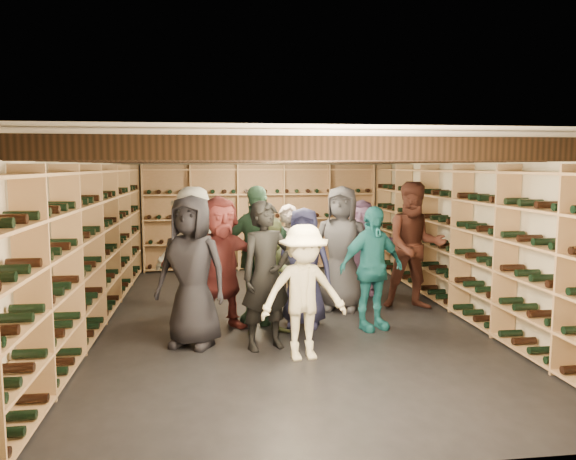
{
  "coord_description": "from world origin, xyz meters",
  "views": [
    {
      "loc": [
        -0.99,
        -7.62,
        2.13
      ],
      "look_at": [
        0.07,
        0.2,
        1.22
      ],
      "focal_mm": 35.0,
      "sensor_mm": 36.0,
      "label": 1
    }
  ],
  "objects_px": {
    "person_1": "(266,276)",
    "person_7": "(289,260)",
    "person_4": "(372,268)",
    "person_8": "(415,246)",
    "person_2": "(274,277)",
    "person_11": "(361,247)",
    "person_5": "(221,263)",
    "person_6": "(304,267)",
    "person_9": "(194,249)",
    "person_12": "(341,248)",
    "person_0": "(192,271)",
    "person_3": "(304,292)",
    "crate_stack_left": "(301,268)",
    "crate_loose": "(296,273)",
    "crate_stack_right": "(269,274)",
    "person_10": "(256,254)"
  },
  "relations": [
    {
      "from": "person_1",
      "to": "person_7",
      "type": "distance_m",
      "value": 1.48
    },
    {
      "from": "person_4",
      "to": "person_8",
      "type": "bearing_deg",
      "value": 27.13
    },
    {
      "from": "person_2",
      "to": "person_11",
      "type": "xyz_separation_m",
      "value": [
        1.67,
        2.03,
        0.05
      ]
    },
    {
      "from": "person_2",
      "to": "person_5",
      "type": "bearing_deg",
      "value": 137.57
    },
    {
      "from": "person_2",
      "to": "person_6",
      "type": "bearing_deg",
      "value": 24.18
    },
    {
      "from": "person_9",
      "to": "person_12",
      "type": "xyz_separation_m",
      "value": [
        2.15,
        -0.26,
        0.01
      ]
    },
    {
      "from": "person_1",
      "to": "person_6",
      "type": "height_order",
      "value": "person_1"
    },
    {
      "from": "person_11",
      "to": "person_6",
      "type": "bearing_deg",
      "value": -103.37
    },
    {
      "from": "person_1",
      "to": "person_8",
      "type": "relative_size",
      "value": 0.91
    },
    {
      "from": "person_6",
      "to": "person_0",
      "type": "bearing_deg",
      "value": -138.79
    },
    {
      "from": "person_7",
      "to": "person_3",
      "type": "bearing_deg",
      "value": -68.21
    },
    {
      "from": "crate_stack_left",
      "to": "crate_loose",
      "type": "relative_size",
      "value": 1.36
    },
    {
      "from": "crate_stack_left",
      "to": "crate_loose",
      "type": "distance_m",
      "value": 0.9
    },
    {
      "from": "crate_stack_right",
      "to": "crate_stack_left",
      "type": "bearing_deg",
      "value": 36.33
    },
    {
      "from": "person_11",
      "to": "person_12",
      "type": "xyz_separation_m",
      "value": [
        -0.55,
        -0.93,
        0.13
      ]
    },
    {
      "from": "person_3",
      "to": "person_8",
      "type": "bearing_deg",
      "value": 37.89
    },
    {
      "from": "person_2",
      "to": "person_12",
      "type": "bearing_deg",
      "value": 30.14
    },
    {
      "from": "crate_loose",
      "to": "person_8",
      "type": "height_order",
      "value": "person_8"
    },
    {
      "from": "person_3",
      "to": "person_1",
      "type": "bearing_deg",
      "value": 126.41
    },
    {
      "from": "crate_loose",
      "to": "person_6",
      "type": "height_order",
      "value": "person_6"
    },
    {
      "from": "crate_stack_left",
      "to": "person_11",
      "type": "height_order",
      "value": "person_11"
    },
    {
      "from": "person_10",
      "to": "person_12",
      "type": "xyz_separation_m",
      "value": [
        1.29,
        0.5,
        -0.02
      ]
    },
    {
      "from": "person_5",
      "to": "person_9",
      "type": "height_order",
      "value": "person_9"
    },
    {
      "from": "person_1",
      "to": "person_6",
      "type": "relative_size",
      "value": 1.09
    },
    {
      "from": "person_0",
      "to": "person_1",
      "type": "relative_size",
      "value": 1.04
    },
    {
      "from": "crate_stack_left",
      "to": "person_0",
      "type": "distance_m",
      "value": 3.57
    },
    {
      "from": "person_3",
      "to": "person_9",
      "type": "xyz_separation_m",
      "value": [
        -1.26,
        2.3,
        0.16
      ]
    },
    {
      "from": "person_2",
      "to": "person_9",
      "type": "distance_m",
      "value": 1.73
    },
    {
      "from": "person_4",
      "to": "person_9",
      "type": "distance_m",
      "value": 2.66
    },
    {
      "from": "person_6",
      "to": "person_11",
      "type": "relative_size",
      "value": 1.0
    },
    {
      "from": "person_0",
      "to": "person_2",
      "type": "height_order",
      "value": "person_0"
    },
    {
      "from": "crate_stack_left",
      "to": "person_4",
      "type": "bearing_deg",
      "value": -79.4
    },
    {
      "from": "person_0",
      "to": "person_7",
      "type": "bearing_deg",
      "value": 65.72
    },
    {
      "from": "person_3",
      "to": "person_12",
      "type": "bearing_deg",
      "value": 59.84
    },
    {
      "from": "person_2",
      "to": "crate_loose",
      "type": "bearing_deg",
      "value": 62.69
    },
    {
      "from": "crate_stack_left",
      "to": "person_5",
      "type": "relative_size",
      "value": 0.39
    },
    {
      "from": "person_0",
      "to": "person_3",
      "type": "distance_m",
      "value": 1.39
    },
    {
      "from": "crate_stack_left",
      "to": "person_4",
      "type": "distance_m",
      "value": 2.75
    },
    {
      "from": "person_10",
      "to": "crate_loose",
      "type": "bearing_deg",
      "value": 92.27
    },
    {
      "from": "person_0",
      "to": "crate_stack_left",
      "type": "bearing_deg",
      "value": 83.07
    },
    {
      "from": "crate_stack_right",
      "to": "person_11",
      "type": "bearing_deg",
      "value": -9.0
    },
    {
      "from": "person_3",
      "to": "person_10",
      "type": "distance_m",
      "value": 1.6
    },
    {
      "from": "person_8",
      "to": "person_11",
      "type": "height_order",
      "value": "person_8"
    },
    {
      "from": "person_1",
      "to": "person_6",
      "type": "bearing_deg",
      "value": 34.85
    },
    {
      "from": "person_11",
      "to": "person_12",
      "type": "height_order",
      "value": "person_12"
    },
    {
      "from": "person_11",
      "to": "crate_stack_right",
      "type": "bearing_deg",
      "value": -166.11
    },
    {
      "from": "person_0",
      "to": "person_4",
      "type": "distance_m",
      "value": 2.32
    },
    {
      "from": "person_2",
      "to": "person_12",
      "type": "relative_size",
      "value": 0.8
    },
    {
      "from": "crate_stack_left",
      "to": "person_11",
      "type": "distance_m",
      "value": 1.21
    },
    {
      "from": "crate_stack_right",
      "to": "person_12",
      "type": "height_order",
      "value": "person_12"
    }
  ]
}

